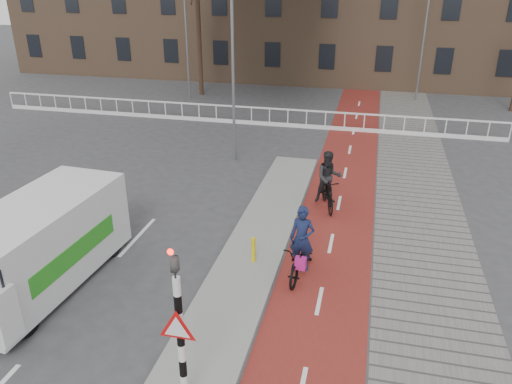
# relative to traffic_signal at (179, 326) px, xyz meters

# --- Properties ---
(ground) EXTENTS (120.00, 120.00, 0.00)m
(ground) POSITION_rel_traffic_signal_xyz_m (0.60, 2.02, -1.99)
(ground) COLOR #38383A
(ground) RESTS_ON ground
(bike_lane) EXTENTS (2.50, 60.00, 0.01)m
(bike_lane) POSITION_rel_traffic_signal_xyz_m (2.10, 12.02, -1.98)
(bike_lane) COLOR maroon
(bike_lane) RESTS_ON ground
(sidewalk) EXTENTS (3.00, 60.00, 0.01)m
(sidewalk) POSITION_rel_traffic_signal_xyz_m (4.90, 12.02, -1.98)
(sidewalk) COLOR slate
(sidewalk) RESTS_ON ground
(curb_island) EXTENTS (1.80, 16.00, 0.12)m
(curb_island) POSITION_rel_traffic_signal_xyz_m (-0.10, 6.02, -1.93)
(curb_island) COLOR gray
(curb_island) RESTS_ON ground
(traffic_signal) EXTENTS (0.80, 0.80, 3.68)m
(traffic_signal) POSITION_rel_traffic_signal_xyz_m (0.00, 0.00, 0.00)
(traffic_signal) COLOR black
(traffic_signal) RESTS_ON curb_island
(bollard) EXTENTS (0.12, 0.12, 0.76)m
(bollard) POSITION_rel_traffic_signal_xyz_m (0.06, 5.29, -1.49)
(bollard) COLOR #DAC10C
(bollard) RESTS_ON curb_island
(cyclist_near) EXTENTS (0.92, 2.08, 2.08)m
(cyclist_near) POSITION_rel_traffic_signal_xyz_m (1.45, 5.05, -1.28)
(cyclist_near) COLOR black
(cyclist_near) RESTS_ON bike_lane
(cyclist_far) EXTENTS (1.09, 2.05, 2.10)m
(cyclist_far) POSITION_rel_traffic_signal_xyz_m (1.70, 9.51, -1.11)
(cyclist_far) COLOR black
(cyclist_far) RESTS_ON bike_lane
(van) EXTENTS (2.46, 5.48, 2.30)m
(van) POSITION_rel_traffic_signal_xyz_m (-5.16, 3.07, -0.78)
(van) COLOR silver
(van) RESTS_ON ground
(railing) EXTENTS (28.00, 0.10, 0.99)m
(railing) POSITION_rel_traffic_signal_xyz_m (-4.40, 19.02, -1.68)
(railing) COLOR silver
(railing) RESTS_ON ground
(tree_mid) EXTENTS (0.30, 0.30, 8.56)m
(tree_mid) POSITION_rel_traffic_signal_xyz_m (-8.41, 25.18, 2.29)
(tree_mid) COLOR black
(tree_mid) RESTS_ON ground
(streetlight_near) EXTENTS (0.12, 0.12, 8.63)m
(streetlight_near) POSITION_rel_traffic_signal_xyz_m (-2.80, 13.46, 2.33)
(streetlight_near) COLOR slate
(streetlight_near) RESTS_ON ground
(streetlight_left) EXTENTS (0.12, 0.12, 8.89)m
(streetlight_left) POSITION_rel_traffic_signal_xyz_m (-8.75, 23.84, 2.45)
(streetlight_left) COLOR slate
(streetlight_left) RESTS_ON ground
(streetlight_right) EXTENTS (0.12, 0.12, 8.11)m
(streetlight_right) POSITION_rel_traffic_signal_xyz_m (5.62, 26.86, 2.07)
(streetlight_right) COLOR slate
(streetlight_right) RESTS_ON ground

